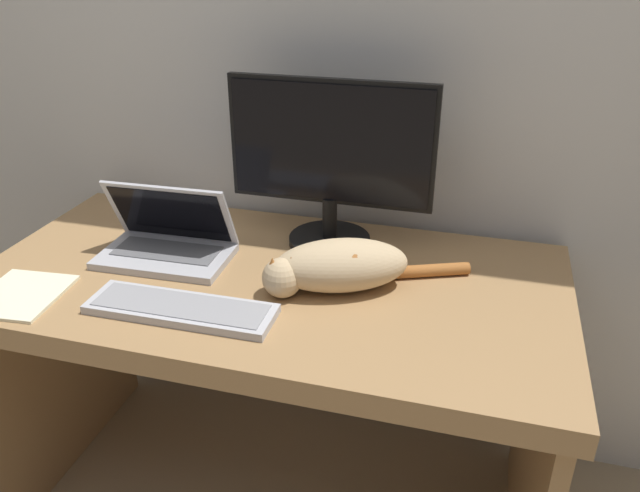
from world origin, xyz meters
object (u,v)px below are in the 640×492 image
Objects in this scene: laptop at (167,243)px; external_keyboard at (181,309)px; cat at (337,265)px; monitor at (330,162)px.

external_keyboard is (0.16, -0.24, -0.03)m from laptop.
monitor is at bearing 86.19° from cat.
laptop is at bearing 122.65° from external_keyboard.
laptop is (-0.39, -0.20, -0.20)m from monitor.
external_keyboard is 0.38m from cat.
monitor reaches higher than laptop.
monitor reaches higher than external_keyboard.
cat reaches higher than external_keyboard.
external_keyboard is 0.91× the size of cat.
monitor is 1.26× the size of external_keyboard.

